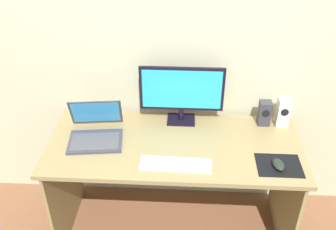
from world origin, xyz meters
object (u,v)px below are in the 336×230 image
(monitor, at_px, (182,92))
(speaker_near_monitor, at_px, (265,113))
(laptop, at_px, (96,131))
(mouse, at_px, (278,165))
(speaker_right, at_px, (283,112))
(keyboard_external, at_px, (176,164))

(monitor, height_order, speaker_near_monitor, monitor)
(monitor, xyz_separation_m, laptop, (-0.52, -0.22, -0.17))
(mouse, bearing_deg, speaker_right, 67.55)
(keyboard_external, bearing_deg, mouse, 2.91)
(laptop, bearing_deg, mouse, -11.67)
(monitor, xyz_separation_m, keyboard_external, (-0.02, -0.45, -0.21))
(speaker_right, xyz_separation_m, mouse, (-0.10, -0.43, -0.07))
(monitor, relative_size, laptop, 1.50)
(speaker_right, height_order, laptop, laptop)
(speaker_right, bearing_deg, laptop, -169.80)
(keyboard_external, relative_size, mouse, 3.99)
(keyboard_external, xyz_separation_m, mouse, (0.57, 0.01, 0.02))
(speaker_right, xyz_separation_m, speaker_near_monitor, (-0.11, -0.00, -0.01))
(laptop, bearing_deg, keyboard_external, -25.01)
(mouse, bearing_deg, monitor, 131.73)
(keyboard_external, distance_m, mouse, 0.57)
(speaker_near_monitor, distance_m, keyboard_external, 0.71)
(mouse, bearing_deg, keyboard_external, 171.41)
(speaker_right, bearing_deg, monitor, 179.39)
(monitor, bearing_deg, speaker_right, -0.61)
(laptop, distance_m, keyboard_external, 0.55)
(speaker_right, bearing_deg, mouse, -102.63)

